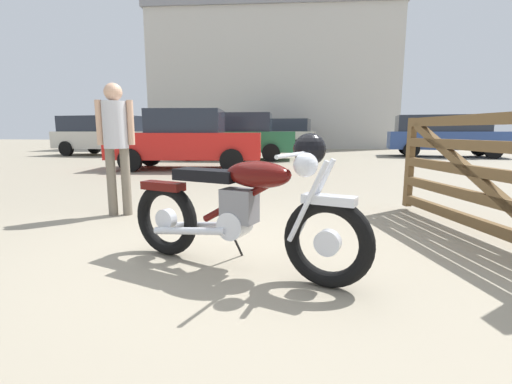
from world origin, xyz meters
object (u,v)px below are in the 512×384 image
Objects in this scene: blue_hatchback_right at (187,140)px; red_hatchback_near at (274,134)px; bystander at (116,136)px; vintage_motorcycle at (245,208)px; dark_sedan_left at (230,135)px; white_estate_far at (445,134)px; pale_sedan_back at (106,134)px; timber_gate at (492,170)px.

red_hatchback_near reaches higher than blue_hatchback_right.
vintage_motorcycle is at bearing 36.80° from bystander.
dark_sedan_left is (-0.55, 9.30, -0.08)m from bystander.
vintage_motorcycle is 15.08m from white_estate_far.
vintage_motorcycle is 0.41× the size of pale_sedan_back.
blue_hatchback_right is at bearing 25.06° from timber_gate.
vintage_motorcycle is at bearing -107.03° from white_estate_far.
red_hatchback_near is at bearing 78.14° from dark_sedan_left.
pale_sedan_back reaches higher than vintage_motorcycle.
pale_sedan_back is (-8.53, 12.53, 0.45)m from vintage_motorcycle.
timber_gate is (2.22, 1.05, 0.21)m from vintage_motorcycle.
blue_hatchback_right is at bearing -100.38° from dark_sedan_left.
red_hatchback_near reaches higher than vintage_motorcycle.
timber_gate is 0.51× the size of red_hatchback_near.
bystander is at bearing -86.39° from blue_hatchback_right.
timber_gate is 4.19m from bystander.
dark_sedan_left is (-2.47, 10.90, 0.45)m from vintage_motorcycle.
bystander is at bearing 159.84° from vintage_motorcycle.
dark_sedan_left is 0.98× the size of white_estate_far.
red_hatchback_near is (1.54, 10.37, 0.10)m from blue_hatchback_right.
vintage_motorcycle is 0.42× the size of dark_sedan_left.
white_estate_far reaches higher than timber_gate.
pale_sedan_back is at bearing 130.26° from blue_hatchback_right.
white_estate_far is at bearing 28.45° from blue_hatchback_right.
dark_sedan_left reaches higher than bystander.
white_estate_far reaches higher than blue_hatchback_right.
white_estate_far is 1.00× the size of pale_sedan_back.
vintage_motorcycle is at bearing 100.87° from red_hatchback_near.
vintage_motorcycle is 17.73m from red_hatchback_near.
dark_sedan_left is (0.47, 3.60, 0.10)m from blue_hatchback_right.
dark_sedan_left is 6.28m from pale_sedan_back.
bystander is (-4.14, 0.55, 0.32)m from timber_gate.
pale_sedan_back reaches higher than timber_gate.
timber_gate is 13.29m from white_estate_far.
red_hatchback_near is at bearing 74.94° from blue_hatchback_right.
red_hatchback_near is at bearing 114.18° from vintage_motorcycle.
vintage_motorcycle is 1.20× the size of bystander.
white_estate_far is at bearing 15.14° from dark_sedan_left.
blue_hatchback_right reaches higher than bystander.
vintage_motorcycle is 0.46× the size of blue_hatchback_right.
blue_hatchback_right reaches higher than vintage_motorcycle.
pale_sedan_back is 8.79m from red_hatchback_near.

